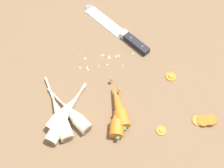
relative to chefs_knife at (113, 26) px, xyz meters
The scene contains 12 objects.
ground_plane 24.40cm from the chefs_knife, 96.60° to the right, with size 120.00×90.00×4.00cm, color brown.
chefs_knife is the anchor object (origin of this frame).
whole_carrot 34.87cm from the chefs_knife, 92.43° to the right, with size 6.08×18.69×4.20cm.
whole_carrot_second 38.13cm from the chefs_knife, 93.27° to the right, with size 6.26×17.12×4.20cm.
parsnip_front 39.54cm from the chefs_knife, 112.89° to the right, with size 14.25×17.15×4.00cm.
parsnip_mid_left 40.37cm from the chefs_knife, 118.06° to the right, with size 12.97×16.37×4.00cm.
parsnip_mid_right 42.37cm from the chefs_knife, 116.46° to the right, with size 12.80×20.47×4.00cm.
parsnip_back 41.51cm from the chefs_knife, 118.30° to the right, with size 9.86×23.19×4.00cm.
carrot_slice_stack 47.79cm from the chefs_knife, 59.46° to the right, with size 7.18×3.94×2.81cm.
carrot_slice_stray_near 29.88cm from the chefs_knife, 54.09° to the right, with size 3.62×3.62×0.70cm.
carrot_slice_stray_mid 44.23cm from the chefs_knife, 76.07° to the right, with size 3.09×3.09×0.70cm.
mince_crumbs 15.99cm from the chefs_knife, 108.25° to the right, with size 19.97×7.05×0.89cm.
Camera 1 is at (-3.83, -45.34, 74.40)cm, focal length 41.44 mm.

